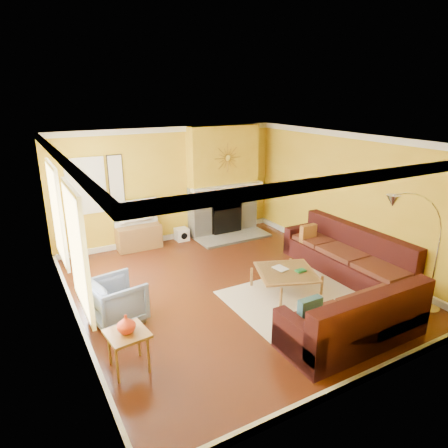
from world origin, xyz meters
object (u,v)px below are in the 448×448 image
coffee_table (286,281)px  arc_lamp (414,258)px  sectional_sofa (315,271)px  side_table (129,351)px  armchair (117,301)px  media_console (139,237)px

coffee_table → arc_lamp: (1.07, -1.70, 0.86)m
sectional_sofa → side_table: bearing=-173.5°
armchair → media_console: bearing=-32.7°
coffee_table → armchair: size_ratio=1.29×
sectional_sofa → armchair: 3.41m
armchair → arc_lamp: arc_lamp is taller
sectional_sofa → side_table: size_ratio=6.55×
coffee_table → armchair: 2.98m
armchair → side_table: size_ratio=1.41×
armchair → arc_lamp: (4.01, -2.19, 0.71)m
sectional_sofa → arc_lamp: size_ratio=1.70×
media_console → armchair: 3.10m
sectional_sofa → arc_lamp: (0.70, -1.36, 0.61)m
sectional_sofa → coffee_table: size_ratio=3.60×
media_console → armchair: size_ratio=1.29×
arc_lamp → side_table: bearing=167.1°
sectional_sofa → arc_lamp: 1.65m
coffee_table → sectional_sofa: bearing=-42.0°
arc_lamp → armchair: bearing=151.3°
armchair → side_table: armchair is taller
sectional_sofa → media_console: sectional_sofa is taller
coffee_table → media_console: 3.73m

